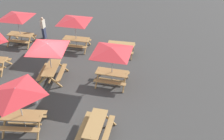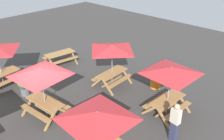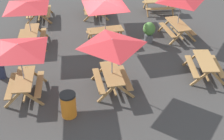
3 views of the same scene
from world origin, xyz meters
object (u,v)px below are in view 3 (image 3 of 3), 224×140
Objects in this scene: picnic_table_4 at (39,10)px; potted_plant_0 at (149,31)px; picnic_table_7 at (27,8)px; picnic_table_6 at (19,51)px; trash_bin_orange at (68,105)px; picnic_table_5 at (159,3)px; picnic_table_1 at (205,64)px; picnic_table_2 at (112,46)px; picnic_table_3 at (105,7)px; picnic_table_8 at (181,1)px.

potted_plant_0 is (-3.76, -5.74, 0.06)m from picnic_table_4.
picnic_table_7 reaches higher than potted_plant_0.
trash_bin_orange is at bearing -130.44° from picnic_table_6.
picnic_table_5 is 10.54m from trash_bin_orange.
picnic_table_2 reaches higher than picnic_table_1.
picnic_table_8 is (0.14, -3.87, 0.00)m from picnic_table_3.
picnic_table_1 is at bearing -153.83° from potted_plant_0.
picnic_table_2 is 3.48m from picnic_table_6.
picnic_table_3 is at bearing -42.16° from picnic_table_6.
trash_bin_orange is at bearing 124.62° from picnic_table_2.
picnic_table_2 is 2.15× the size of potted_plant_0.
picnic_table_6 is 2.72m from trash_bin_orange.
picnic_table_5 is at bearing -31.94° from picnic_table_2.
picnic_table_1 is at bearing -73.47° from trash_bin_orange.
trash_bin_orange is at bearing 59.43° from picnic_table_5.
picnic_table_1 is 1.05× the size of picnic_table_5.
picnic_table_2 is 1.00× the size of picnic_table_8.
picnic_table_8 is (4.05, -4.12, 0.00)m from picnic_table_2.
potted_plant_0 is at bearing -37.14° from picnic_table_2.
picnic_table_5 is at bearing -65.32° from picnic_table_7.
picnic_table_8 is 2.38× the size of trash_bin_orange.
picnic_table_3 is 1.55× the size of picnic_table_4.
potted_plant_0 reaches higher than picnic_table_5.
picnic_table_5 is at bearing 8.41° from picnic_table_1.
picnic_table_7 is (4.28, 3.47, 0.00)m from picnic_table_2.
picnic_table_1 is 7.74m from picnic_table_6.
picnic_table_4 is at bearing -50.55° from picnic_table_3.
picnic_table_4 is 0.64× the size of picnic_table_6.
picnic_table_2 is 5.78m from picnic_table_8.
picnic_table_1 and picnic_table_5 have the same top height.
potted_plant_0 is at bearing 33.85° from picnic_table_1.
picnic_table_1 is 8.67m from picnic_table_7.
picnic_table_4 is at bearing 56.73° from potted_plant_0.
potted_plant_0 is (5.10, -4.30, 0.13)m from trash_bin_orange.
trash_bin_orange is (-5.46, 5.94, -1.49)m from picnic_table_8.
picnic_table_2 reaches higher than picnic_table_5.
picnic_table_8 is (3.69, 0.00, 1.43)m from picnic_table_1.
trash_bin_orange is (-5.69, -1.66, -1.49)m from picnic_table_7.
picnic_table_3 is at bearing -93.32° from picnic_table_7.
potted_plant_0 is at bearing -56.64° from picnic_table_6.
picnic_table_5 is (7.36, -4.04, -1.43)m from picnic_table_2.
picnic_table_2 is 2.38× the size of trash_bin_orange.
picnic_table_7 reaches higher than picnic_table_5.
picnic_table_7 is 2.60× the size of potted_plant_0.
picnic_table_1 is 1.81× the size of potted_plant_0.
picnic_table_7 reaches higher than picnic_table_4.
picnic_table_8 is at bearing -47.43° from trash_bin_orange.
picnic_table_4 is 7.29m from picnic_table_5.
trash_bin_orange is at bearing 126.39° from picnic_table_8.
picnic_table_7 is 2.88× the size of trash_bin_orange.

